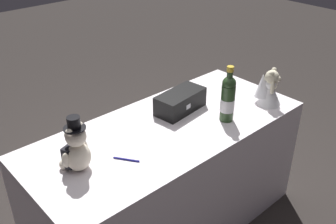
{
  "coord_description": "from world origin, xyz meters",
  "views": [
    {
      "loc": [
        -1.27,
        -1.4,
        1.94
      ],
      "look_at": [
        0.0,
        0.0,
        0.86
      ],
      "focal_mm": 41.34,
      "sensor_mm": 36.0,
      "label": 1
    }
  ],
  "objects": [
    {
      "name": "gift_case_black",
      "position": [
        0.19,
        0.1,
        0.82
      ],
      "size": [
        0.34,
        0.2,
        0.12
      ],
      "color": "black",
      "rests_on": "reception_table"
    },
    {
      "name": "reception_table",
      "position": [
        0.0,
        0.0,
        0.38
      ],
      "size": [
        1.69,
        0.73,
        0.76
      ],
      "primitive_type": "cube",
      "color": "white",
      "rests_on": "ground_plane"
    },
    {
      "name": "teddy_bear_bride",
      "position": [
        0.66,
        -0.21,
        0.87
      ],
      "size": [
        0.17,
        0.2,
        0.24
      ],
      "color": "white",
      "rests_on": "reception_table"
    },
    {
      "name": "signing_pen",
      "position": [
        -0.37,
        -0.09,
        0.77
      ],
      "size": [
        0.09,
        0.12,
        0.01
      ],
      "color": "navy",
      "rests_on": "reception_table"
    },
    {
      "name": "teddy_bear_groom",
      "position": [
        -0.58,
        0.01,
        0.88
      ],
      "size": [
        0.16,
        0.15,
        0.29
      ],
      "color": "#EDE1C6",
      "rests_on": "reception_table"
    },
    {
      "name": "champagne_bottle",
      "position": [
        0.31,
        -0.17,
        0.91
      ],
      "size": [
        0.08,
        0.08,
        0.34
      ],
      "color": "#2A4423",
      "rests_on": "reception_table"
    },
    {
      "name": "ground_plane",
      "position": [
        0.0,
        0.0,
        0.0
      ],
      "size": [
        12.0,
        12.0,
        0.0
      ],
      "primitive_type": "plane",
      "color": "#2D2826"
    }
  ]
}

